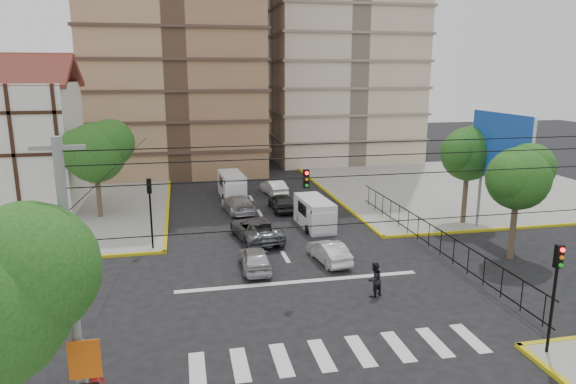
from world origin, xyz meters
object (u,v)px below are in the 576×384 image
object	(u,v)px
traffic_light_nw	(150,202)
district_sign	(86,369)
traffic_light_se	(556,281)
car_white_front_right	(329,252)
van_right_lane	(315,214)
car_silver_front_left	(255,258)
van_left_lane	(232,186)
pedestrian_crosswalk	(374,280)

from	to	relation	value
traffic_light_nw	district_sign	distance (m)	17.08
traffic_light_se	car_white_front_right	size ratio (longest dim) A/B	1.16
van_right_lane	car_silver_front_left	xyz separation A→B (m)	(-5.32, -6.91, -0.34)
van_right_lane	van_left_lane	size ratio (longest dim) A/B	0.97
traffic_light_se	van_right_lane	size ratio (longest dim) A/B	0.94
traffic_light_nw	car_silver_front_left	world-z (taller)	traffic_light_nw
car_silver_front_left	pedestrian_crosswalk	bearing A→B (deg)	139.05
traffic_light_se	pedestrian_crosswalk	xyz separation A→B (m)	(-4.63, 6.51, -2.23)
district_sign	car_white_front_right	size ratio (longest dim) A/B	0.84
traffic_light_nw	car_white_front_right	xyz separation A→B (m)	(10.12, -4.14, -2.49)
traffic_light_nw	van_right_lane	xyz separation A→B (m)	(11.05, 2.49, -2.11)
traffic_light_se	district_sign	bearing A→B (deg)	-175.05
traffic_light_se	van_left_lane	bearing A→B (deg)	108.31
traffic_light_se	car_white_front_right	world-z (taller)	traffic_light_se
van_right_lane	district_sign	bearing A→B (deg)	-125.03
traffic_light_se	pedestrian_crosswalk	world-z (taller)	traffic_light_se
van_left_lane	car_white_front_right	size ratio (longest dim) A/B	1.27
district_sign	car_silver_front_left	bearing A→B (deg)	61.91
district_sign	car_silver_front_left	size ratio (longest dim) A/B	0.82
car_silver_front_left	pedestrian_crosswalk	size ratio (longest dim) A/B	2.22
pedestrian_crosswalk	car_white_front_right	bearing A→B (deg)	-108.50
traffic_light_nw	van_right_lane	bearing A→B (deg)	12.70
pedestrian_crosswalk	van_left_lane	bearing A→B (deg)	-105.98
van_left_lane	car_white_front_right	world-z (taller)	van_left_lane
van_right_lane	car_white_front_right	xyz separation A→B (m)	(-0.93, -6.63, -0.37)
pedestrian_crosswalk	traffic_light_nw	bearing A→B (deg)	-67.91
traffic_light_se	district_sign	size ratio (longest dim) A/B	1.38
van_right_lane	van_left_lane	world-z (taller)	van_left_lane
traffic_light_se	pedestrian_crosswalk	distance (m)	8.29
district_sign	pedestrian_crosswalk	size ratio (longest dim) A/B	1.82
car_silver_front_left	car_white_front_right	xyz separation A→B (m)	(4.38, 0.28, -0.04)
traffic_light_nw	pedestrian_crosswalk	xyz separation A→B (m)	(10.97, -9.09, -2.23)
van_right_lane	pedestrian_crosswalk	distance (m)	11.59
traffic_light_nw	traffic_light_se	bearing A→B (deg)	-45.00
traffic_light_nw	pedestrian_crosswalk	bearing A→B (deg)	-39.66
van_left_lane	car_silver_front_left	world-z (taller)	van_left_lane
traffic_light_se	van_left_lane	size ratio (longest dim) A/B	0.91
car_silver_front_left	car_white_front_right	world-z (taller)	car_silver_front_left
car_white_front_right	van_left_lane	bearing A→B (deg)	-84.58
car_white_front_right	pedestrian_crosswalk	world-z (taller)	pedestrian_crosswalk
district_sign	van_left_lane	bearing A→B (deg)	76.36
traffic_light_nw	district_sign	xyz separation A→B (m)	(-1.00, -17.04, -0.66)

